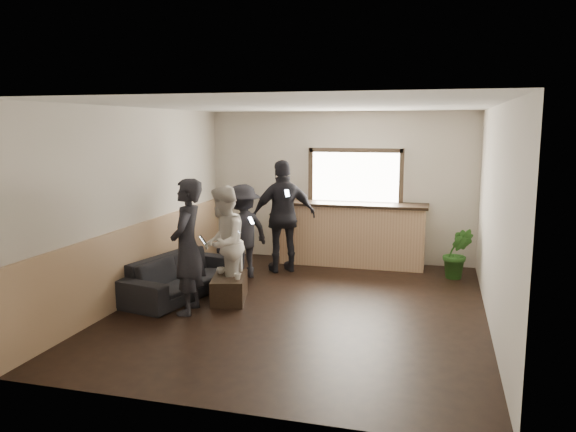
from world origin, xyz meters
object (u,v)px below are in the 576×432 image
(sofa, at_px, (182,275))
(person_a, at_px, (187,247))
(person_b, at_px, (223,243))
(cup_a, at_px, (221,271))
(bar_counter, at_px, (352,230))
(person_d, at_px, (284,216))
(cup_b, at_px, (238,277))
(potted_plant, at_px, (458,253))
(coffee_table, at_px, (229,288))
(person_c, at_px, (243,232))

(sofa, relative_size, person_a, 1.12)
(person_b, bearing_deg, cup_a, -121.72)
(bar_counter, distance_m, person_d, 1.39)
(cup_b, xyz_separation_m, potted_plant, (3.05, 2.27, 0.02))
(coffee_table, distance_m, person_c, 1.39)
(person_a, xyz_separation_m, person_d, (0.66, 2.47, 0.06))
(bar_counter, relative_size, potted_plant, 3.11)
(coffee_table, height_order, person_d, person_d)
(sofa, relative_size, person_c, 1.30)
(person_d, bearing_deg, bar_counter, -174.90)
(sofa, height_order, person_a, person_a)
(potted_plant, distance_m, person_a, 4.55)
(bar_counter, bearing_deg, cup_a, -121.43)
(bar_counter, xyz_separation_m, sofa, (-2.19, -2.56, -0.34))
(bar_counter, height_order, cup_b, bar_counter)
(bar_counter, relative_size, person_c, 1.71)
(sofa, height_order, person_c, person_c)
(cup_a, xyz_separation_m, person_d, (0.48, 1.75, 0.56))
(coffee_table, xyz_separation_m, potted_plant, (3.24, 2.12, 0.25))
(bar_counter, height_order, person_a, bar_counter)
(cup_b, distance_m, person_d, 2.07)
(sofa, bearing_deg, coffee_table, -83.93)
(cup_a, bearing_deg, person_d, 74.65)
(cup_a, distance_m, potted_plant, 3.97)
(sofa, bearing_deg, cup_a, -77.70)
(person_d, bearing_deg, potted_plant, 153.85)
(sofa, xyz_separation_m, person_d, (1.11, 1.75, 0.68))
(person_a, xyz_separation_m, person_c, (0.12, 1.86, -0.13))
(coffee_table, height_order, person_b, person_b)
(bar_counter, xyz_separation_m, coffee_table, (-1.39, -2.64, -0.46))
(potted_plant, bearing_deg, person_c, -165.66)
(cup_b, bearing_deg, person_b, 144.28)
(sofa, relative_size, cup_a, 17.19)
(sofa, distance_m, person_b, 0.88)
(person_c, relative_size, person_d, 0.81)
(person_b, height_order, person_c, person_b)
(bar_counter, height_order, coffee_table, bar_counter)
(coffee_table, height_order, person_c, person_c)
(bar_counter, xyz_separation_m, cup_b, (-1.20, -2.80, -0.23))
(person_d, bearing_deg, cup_b, 54.81)
(potted_plant, bearing_deg, sofa, -153.27)
(sofa, xyz_separation_m, person_c, (0.57, 1.15, 0.49))
(sofa, relative_size, coffee_table, 2.48)
(coffee_table, bearing_deg, person_b, 151.42)
(cup_a, height_order, person_d, person_d)
(person_c, bearing_deg, cup_a, 33.25)
(coffee_table, xyz_separation_m, cup_a, (-0.17, 0.09, 0.23))
(cup_b, xyz_separation_m, person_b, (-0.30, 0.22, 0.42))
(bar_counter, bearing_deg, sofa, -130.58)
(potted_plant, bearing_deg, cup_a, -149.24)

